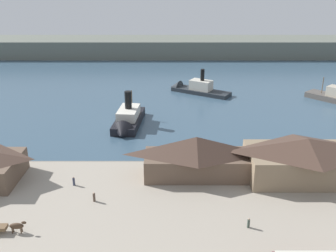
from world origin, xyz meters
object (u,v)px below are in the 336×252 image
at_px(ferry_shed_east_terminal, 195,156).
at_px(pedestrian_near_east_shed, 72,182).
at_px(ferry_near_quay, 126,121).
at_px(ferry_shed_central_terminal, 304,158).
at_px(pedestrian_walking_west, 93,197).
at_px(horse_cart, 3,227).
at_px(ferry_moored_east, 192,88).
at_px(pedestrian_near_west_shed, 247,223).

relative_size(ferry_shed_east_terminal, pedestrian_near_east_shed, 11.33).
xyz_separation_m(ferry_shed_east_terminal, ferry_near_quay, (-15.00, 26.66, -3.35)).
bearing_deg(ferry_shed_central_terminal, pedestrian_walking_west, -167.83).
relative_size(ferry_shed_central_terminal, horse_cart, 3.66).
xyz_separation_m(horse_cart, ferry_moored_east, (30.96, 73.45, -0.82)).
relative_size(horse_cart, pedestrian_near_east_shed, 3.42).
bearing_deg(pedestrian_near_west_shed, pedestrian_walking_west, 163.80).
height_order(ferry_shed_east_terminal, pedestrian_near_west_shed, ferry_shed_east_terminal).
bearing_deg(horse_cart, pedestrian_near_west_shed, 1.94).
relative_size(ferry_shed_central_terminal, ferry_near_quay, 1.11).
xyz_separation_m(ferry_shed_east_terminal, pedestrian_near_west_shed, (6.47, -15.23, -3.11)).
bearing_deg(pedestrian_near_west_shed, ferry_moored_east, 92.52).
bearing_deg(ferry_near_quay, pedestrian_near_east_shed, -101.48).
height_order(ferry_shed_east_terminal, ferry_shed_central_terminal, ferry_shed_east_terminal).
bearing_deg(ferry_shed_east_terminal, ferry_near_quay, 119.37).
bearing_deg(ferry_shed_east_terminal, pedestrian_walking_west, -153.11).
bearing_deg(pedestrian_walking_west, pedestrian_near_west_shed, -16.20).
relative_size(ferry_shed_central_terminal, pedestrian_near_west_shed, 13.22).
bearing_deg(pedestrian_walking_west, pedestrian_near_east_shed, 131.48).
relative_size(pedestrian_near_east_shed, ferry_near_quay, 0.09).
distance_m(ferry_shed_central_terminal, pedestrian_near_west_shed, 19.47).
bearing_deg(pedestrian_near_west_shed, ferry_shed_east_terminal, 113.03).
distance_m(ferry_shed_east_terminal, ferry_moored_east, 57.28).
distance_m(pedestrian_walking_west, ferry_near_quay, 35.19).
distance_m(horse_cart, ferry_moored_east, 79.71).
xyz_separation_m(pedestrian_near_west_shed, ferry_near_quay, (-21.48, 41.89, -0.24)).
distance_m(ferry_shed_central_terminal, ferry_moored_east, 60.06).
relative_size(pedestrian_walking_west, ferry_moored_east, 0.08).
xyz_separation_m(ferry_shed_central_terminal, pedestrian_near_east_shed, (-40.26, -2.75, -3.06)).
height_order(pedestrian_walking_west, ferry_moored_east, ferry_moored_east).
xyz_separation_m(horse_cart, pedestrian_near_west_shed, (34.14, 1.16, -0.23)).
xyz_separation_m(ferry_shed_central_terminal, pedestrian_walking_west, (-35.86, -7.73, -3.05)).
relative_size(ferry_shed_east_terminal, ferry_near_quay, 1.00).
distance_m(ferry_shed_central_terminal, horse_cart, 49.41).
bearing_deg(ferry_shed_east_terminal, horse_cart, -149.36).
bearing_deg(ferry_near_quay, ferry_shed_central_terminal, -38.78).
bearing_deg(pedestrian_near_west_shed, pedestrian_near_east_shed, 157.00).
relative_size(ferry_shed_central_terminal, pedestrian_near_east_shed, 12.52).
bearing_deg(horse_cart, ferry_shed_east_terminal, 30.64).
height_order(ferry_shed_central_terminal, ferry_near_quay, ferry_shed_central_terminal).
xyz_separation_m(ferry_shed_central_terminal, horse_cart, (-46.79, -15.63, -2.87)).
height_order(ferry_shed_east_terminal, pedestrian_walking_west, ferry_shed_east_terminal).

